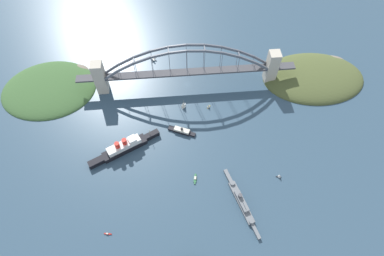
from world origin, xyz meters
name	(u,v)px	position (x,y,z in m)	size (l,w,h in m)	color
ground_plane	(187,85)	(0.00, 0.00, 0.00)	(1400.00, 1400.00, 0.00)	#334C60
harbor_arch_bridge	(187,71)	(0.00, 0.00, 27.06)	(292.70, 15.48, 68.21)	beige
headland_west_shore	(314,77)	(-180.92, 1.60, 0.00)	(143.62, 99.58, 22.19)	#4C562D
headland_east_shore	(51,88)	(189.34, -8.86, 0.00)	(128.96, 108.34, 16.99)	#3D6033
ocean_liner	(124,147)	(83.34, 98.49, 6.15)	(85.34, 47.46, 20.75)	black
naval_cruiser	(241,201)	(-45.44, 176.19, 2.91)	(27.71, 81.58, 17.17)	slate
harbor_ferry_steamer	(182,131)	(12.99, 78.49, 2.50)	(34.69, 19.51, 8.15)	black
seaplane_taxiing_near_bridge	(153,59)	(46.14, -51.95, 2.15)	(7.84, 8.86, 5.11)	#B7B7B2
small_boat_0	(183,104)	(7.94, 39.24, 5.50)	(7.83, 10.12, 11.83)	silver
small_boat_1	(280,176)	(-94.55, 149.83, 3.06)	(6.30, 4.02, 6.47)	black
small_boat_2	(209,106)	(-25.01, 42.68, 3.00)	(5.40, 5.66, 6.49)	gold
small_boat_3	(108,234)	(97.76, 198.13, 0.64)	(8.10, 2.51, 1.78)	#B2231E
small_boat_4	(195,179)	(1.96, 144.19, 0.78)	(4.28, 12.87, 2.09)	#2D6B3D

